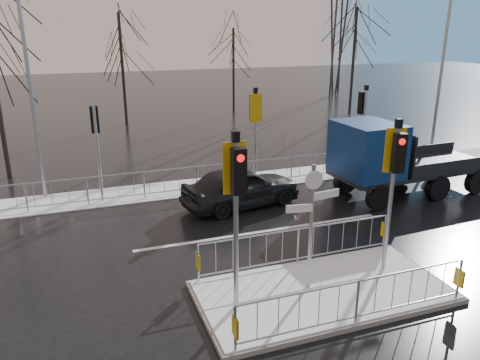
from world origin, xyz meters
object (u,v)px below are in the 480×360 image
object	(u,v)px
traffic_island	(323,280)
street_lamp_right	(443,66)
car_far_lane	(241,187)
flatbed_truck	(386,158)
street_lamp_left	(31,75)

from	to	relation	value
traffic_island	street_lamp_right	xyz separation A→B (m)	(10.58, 8.49, 4.00)
car_far_lane	street_lamp_right	world-z (taller)	street_lamp_right
traffic_island	flatbed_truck	bearing A→B (deg)	43.43
traffic_island	street_lamp_right	bearing A→B (deg)	38.73
flatbed_truck	street_lamp_left	xyz separation A→B (m)	(-11.83, 4.36, 2.95)
flatbed_truck	street_lamp_right	xyz separation A→B (m)	(5.17, 3.36, 2.85)
car_far_lane	street_lamp_left	distance (m)	8.29
flatbed_truck	traffic_island	bearing A→B (deg)	-136.57
street_lamp_right	flatbed_truck	bearing A→B (deg)	-146.95
traffic_island	flatbed_truck	distance (m)	7.54
traffic_island	car_far_lane	world-z (taller)	traffic_island
car_far_lane	traffic_island	bearing A→B (deg)	168.92
street_lamp_right	street_lamp_left	distance (m)	17.03
traffic_island	street_lamp_left	bearing A→B (deg)	124.07
street_lamp_right	traffic_island	bearing A→B (deg)	-141.27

